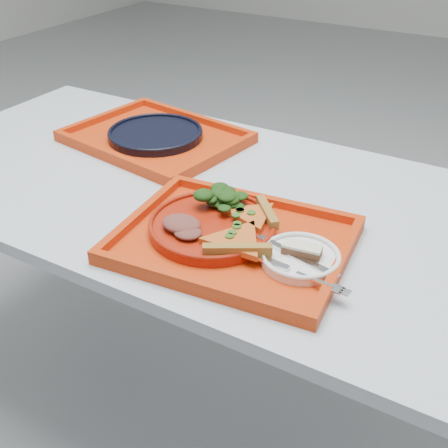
{
  "coord_description": "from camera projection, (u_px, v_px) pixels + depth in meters",
  "views": [
    {
      "loc": [
        0.65,
        -0.99,
        1.39
      ],
      "look_at": [
        0.16,
        -0.15,
        0.78
      ],
      "focal_mm": 45.0,
      "sensor_mm": 36.0,
      "label": 1
    }
  ],
  "objects": [
    {
      "name": "salad_heap",
      "position": [
        225.0,
        196.0,
        1.19
      ],
      "size": [
        0.1,
        0.09,
        0.05
      ],
      "primitive_type": "ellipsoid",
      "color": "black",
      "rests_on": "dinner_plate"
    },
    {
      "name": "meat_portion",
      "position": [
        181.0,
        224.0,
        1.12
      ],
      "size": [
        0.08,
        0.07,
        0.02
      ],
      "primitive_type": "ellipsoid",
      "color": "brown",
      "rests_on": "dinner_plate"
    },
    {
      "name": "ground",
      "position": [
        203.0,
        400.0,
        1.74
      ],
      "size": [
        10.0,
        10.0,
        0.0
      ],
      "primitive_type": "plane",
      "color": "gray",
      "rests_on": "ground"
    },
    {
      "name": "knife",
      "position": [
        296.0,
        255.0,
        1.05
      ],
      "size": [
        0.18,
        0.06,
        0.01
      ],
      "primitive_type": "cube",
      "rotation": [
        0.0,
        0.0,
        -0.22
      ],
      "color": "silver",
      "rests_on": "side_plate"
    },
    {
      "name": "dessert_bar",
      "position": [
        302.0,
        250.0,
        1.05
      ],
      "size": [
        0.08,
        0.04,
        0.02
      ],
      "rotation": [
        0.0,
        0.0,
        0.14
      ],
      "color": "#4D2919",
      "rests_on": "side_plate"
    },
    {
      "name": "dinner_plate",
      "position": [
        212.0,
        227.0,
        1.15
      ],
      "size": [
        0.26,
        0.26,
        0.02
      ],
      "primitive_type": "cylinder",
      "color": "maroon",
      "rests_on": "tray_main"
    },
    {
      "name": "tray_main",
      "position": [
        233.0,
        243.0,
        1.13
      ],
      "size": [
        0.48,
        0.39,
        0.01
      ],
      "primitive_type": "cube",
      "rotation": [
        0.0,
        0.0,
        0.1
      ],
      "color": "#BF2F0A",
      "rests_on": "table"
    },
    {
      "name": "pizza_slice_a",
      "position": [
        237.0,
        239.0,
        1.08
      ],
      "size": [
        0.19,
        0.19,
        0.02
      ],
      "primitive_type": null,
      "rotation": [
        0.0,
        0.0,
        2.1
      ],
      "color": "orange",
      "rests_on": "dinner_plate"
    },
    {
      "name": "navy_plate",
      "position": [
        156.0,
        135.0,
        1.55
      ],
      "size": [
        0.26,
        0.26,
        0.02
      ],
      "primitive_type": "cylinder",
      "color": "black",
      "rests_on": "tray_far"
    },
    {
      "name": "table",
      "position": [
        198.0,
        213.0,
        1.38
      ],
      "size": [
        1.6,
        0.8,
        0.75
      ],
      "color": "silver",
      "rests_on": "ground"
    },
    {
      "name": "tray_far",
      "position": [
        156.0,
        140.0,
        1.56
      ],
      "size": [
        0.5,
        0.41,
        0.01
      ],
      "primitive_type": "cube",
      "rotation": [
        0.0,
        0.0,
        -0.15
      ],
      "color": "#BF2F0A",
      "rests_on": "table"
    },
    {
      "name": "side_plate",
      "position": [
        300.0,
        259.0,
        1.06
      ],
      "size": [
        0.15,
        0.15,
        0.01
      ],
      "primitive_type": "cylinder",
      "color": "white",
      "rests_on": "tray_main"
    },
    {
      "name": "fork",
      "position": [
        296.0,
        272.0,
        1.01
      ],
      "size": [
        0.19,
        0.04,
        0.01
      ],
      "primitive_type": "cube",
      "rotation": [
        0.0,
        0.0,
        -0.09
      ],
      "color": "silver",
      "rests_on": "side_plate"
    },
    {
      "name": "pizza_slice_b",
      "position": [
        252.0,
        214.0,
        1.16
      ],
      "size": [
        0.17,
        0.17,
        0.02
      ],
      "primitive_type": null,
      "rotation": [
        0.0,
        0.0,
        3.88
      ],
      "color": "orange",
      "rests_on": "dinner_plate"
    }
  ]
}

